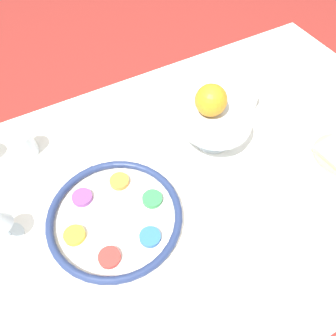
# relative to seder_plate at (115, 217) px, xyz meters

# --- Properties ---
(ground_plane) EXTENTS (8.00, 8.00, 0.00)m
(ground_plane) POSITION_rel_seder_plate_xyz_m (0.26, 0.01, -0.77)
(ground_plane) COLOR maroon
(dining_table) EXTENTS (1.52, 0.95, 0.75)m
(dining_table) POSITION_rel_seder_plate_xyz_m (0.26, 0.01, -0.39)
(dining_table) COLOR white
(dining_table) RESTS_ON ground_plane
(seder_plate) EXTENTS (0.34, 0.34, 0.03)m
(seder_plate) POSITION_rel_seder_plate_xyz_m (0.00, 0.00, 0.00)
(seder_plate) COLOR silver
(seder_plate) RESTS_ON dining_table
(fruit_stand) EXTENTS (0.21, 0.21, 0.11)m
(fruit_stand) POSITION_rel_seder_plate_xyz_m (0.36, 0.11, 0.07)
(fruit_stand) COLOR silver
(fruit_stand) RESTS_ON dining_table
(orange_fruit) EXTENTS (0.09, 0.09, 0.09)m
(orange_fruit) POSITION_rel_seder_plate_xyz_m (0.35, 0.13, 0.13)
(orange_fruit) COLOR orange
(orange_fruit) RESTS_ON fruit_stand
(napkin_roll) EXTENTS (0.18, 0.07, 0.05)m
(napkin_roll) POSITION_rel_seder_plate_xyz_m (0.31, -0.12, 0.01)
(napkin_roll) COLOR white
(napkin_roll) RESTS_ON dining_table
(cup_mid) EXTENTS (0.07, 0.07, 0.08)m
(cup_mid) POSITION_rel_seder_plate_xyz_m (-0.14, 0.33, 0.02)
(cup_mid) COLOR silver
(cup_mid) RESTS_ON dining_table
(cup_far) EXTENTS (0.07, 0.07, 0.08)m
(cup_far) POSITION_rel_seder_plate_xyz_m (0.54, 0.17, 0.02)
(cup_far) COLOR silver
(cup_far) RESTS_ON dining_table
(fork_left) EXTENTS (0.06, 0.17, 0.01)m
(fork_left) POSITION_rel_seder_plate_xyz_m (0.01, 0.27, -0.01)
(fork_left) COLOR silver
(fork_left) RESTS_ON dining_table
(fork_right) EXTENTS (0.05, 0.17, 0.01)m
(fork_right) POSITION_rel_seder_plate_xyz_m (0.04, 0.27, -0.01)
(fork_right) COLOR silver
(fork_right) RESTS_ON dining_table
(spoon) EXTENTS (0.16, 0.03, 0.01)m
(spoon) POSITION_rel_seder_plate_xyz_m (0.33, -0.16, -0.01)
(spoon) COLOR silver
(spoon) RESTS_ON dining_table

